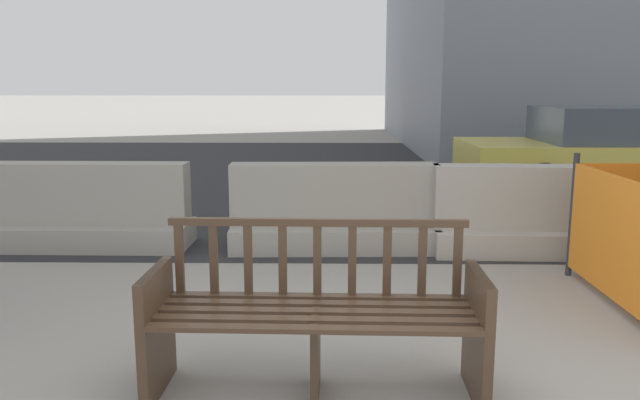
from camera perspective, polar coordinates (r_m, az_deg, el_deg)
name	(u,v)px	position (r m, az deg, el deg)	size (l,w,h in m)	color
street_asphalt	(357,172)	(11.53, 3.38, 2.55)	(120.00, 12.00, 0.01)	#28282B
street_bench	(316,320)	(3.25, -0.40, -10.89)	(1.70, 0.56, 0.88)	#473323
jersey_barrier_centre	(334,214)	(6.08, 1.29, -1.33)	(2.02, 0.73, 0.84)	#9E998E
jersey_barrier_left	(87,213)	(6.55, -20.49, -1.14)	(2.01, 0.70, 0.84)	#9E998E
jersey_barrier_right	(539,218)	(6.28, 19.35, -1.54)	(2.02, 0.74, 0.84)	#ADA89E
car_taxi_near	(617,155)	(9.47, 25.53, 3.74)	(4.24, 1.84, 1.30)	#DBC64C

